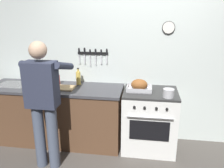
{
  "coord_description": "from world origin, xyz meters",
  "views": [
    {
      "loc": [
        0.13,
        -2.16,
        2.0
      ],
      "look_at": [
        -0.31,
        0.85,
        1.03
      ],
      "focal_mm": 37.46,
      "sensor_mm": 36.0,
      "label": 1
    }
  ],
  "objects_px": {
    "stove": "(149,120)",
    "bottle_cooking_oil": "(78,78)",
    "person_cook": "(43,99)",
    "cutting_board": "(62,88)",
    "bottle_hot_sauce": "(58,79)",
    "bottle_olive_oil": "(46,76)",
    "saucepan": "(169,93)",
    "roasting_pan": "(139,86)"
  },
  "relations": [
    {
      "from": "stove",
      "to": "saucepan",
      "type": "relative_size",
      "value": 6.17
    },
    {
      "from": "roasting_pan",
      "to": "bottle_cooking_oil",
      "type": "distance_m",
      "value": 0.94
    },
    {
      "from": "person_cook",
      "to": "bottle_olive_oil",
      "type": "distance_m",
      "value": 0.85
    },
    {
      "from": "stove",
      "to": "roasting_pan",
      "type": "relative_size",
      "value": 2.56
    },
    {
      "from": "person_cook",
      "to": "roasting_pan",
      "type": "height_order",
      "value": "person_cook"
    },
    {
      "from": "saucepan",
      "to": "bottle_hot_sauce",
      "type": "distance_m",
      "value": 1.66
    },
    {
      "from": "cutting_board",
      "to": "bottle_hot_sauce",
      "type": "distance_m",
      "value": 0.23
    },
    {
      "from": "saucepan",
      "to": "roasting_pan",
      "type": "bearing_deg",
      "value": 152.92
    },
    {
      "from": "roasting_pan",
      "to": "bottle_cooking_oil",
      "type": "bearing_deg",
      "value": 170.55
    },
    {
      "from": "person_cook",
      "to": "bottle_olive_oil",
      "type": "relative_size",
      "value": 6.29
    },
    {
      "from": "cutting_board",
      "to": "bottle_hot_sauce",
      "type": "relative_size",
      "value": 1.85
    },
    {
      "from": "person_cook",
      "to": "bottle_cooking_oil",
      "type": "bearing_deg",
      "value": -25.33
    },
    {
      "from": "saucepan",
      "to": "bottle_hot_sauce",
      "type": "bearing_deg",
      "value": 168.92
    },
    {
      "from": "saucepan",
      "to": "bottle_olive_oil",
      "type": "relative_size",
      "value": 0.55
    },
    {
      "from": "cutting_board",
      "to": "bottle_hot_sauce",
      "type": "xyz_separation_m",
      "value": [
        -0.12,
        0.18,
        0.07
      ]
    },
    {
      "from": "saucepan",
      "to": "bottle_cooking_oil",
      "type": "bearing_deg",
      "value": 164.99
    },
    {
      "from": "roasting_pan",
      "to": "bottle_olive_oil",
      "type": "height_order",
      "value": "bottle_olive_oil"
    },
    {
      "from": "bottle_hot_sauce",
      "to": "bottle_olive_oil",
      "type": "xyz_separation_m",
      "value": [
        -0.23,
        0.06,
        0.03
      ]
    },
    {
      "from": "roasting_pan",
      "to": "saucepan",
      "type": "bearing_deg",
      "value": -27.08
    },
    {
      "from": "stove",
      "to": "person_cook",
      "type": "bearing_deg",
      "value": -155.13
    },
    {
      "from": "person_cook",
      "to": "bottle_cooking_oil",
      "type": "height_order",
      "value": "person_cook"
    },
    {
      "from": "cutting_board",
      "to": "bottle_olive_oil",
      "type": "xyz_separation_m",
      "value": [
        -0.35,
        0.24,
        0.1
      ]
    },
    {
      "from": "roasting_pan",
      "to": "bottle_olive_oil",
      "type": "xyz_separation_m",
      "value": [
        -1.46,
        0.18,
        0.03
      ]
    },
    {
      "from": "roasting_pan",
      "to": "bottle_cooking_oil",
      "type": "xyz_separation_m",
      "value": [
        -0.93,
        0.15,
        0.03
      ]
    },
    {
      "from": "person_cook",
      "to": "cutting_board",
      "type": "height_order",
      "value": "person_cook"
    },
    {
      "from": "roasting_pan",
      "to": "stove",
      "type": "bearing_deg",
      "value": -0.98
    },
    {
      "from": "saucepan",
      "to": "bottle_olive_oil",
      "type": "height_order",
      "value": "bottle_olive_oil"
    },
    {
      "from": "stove",
      "to": "bottle_cooking_oil",
      "type": "xyz_separation_m",
      "value": [
        -1.09,
        0.16,
        0.56
      ]
    },
    {
      "from": "saucepan",
      "to": "bottle_olive_oil",
      "type": "bearing_deg",
      "value": 168.42
    },
    {
      "from": "saucepan",
      "to": "cutting_board",
      "type": "height_order",
      "value": "saucepan"
    },
    {
      "from": "bottle_hot_sauce",
      "to": "stove",
      "type": "bearing_deg",
      "value": -4.99
    },
    {
      "from": "bottle_cooking_oil",
      "to": "roasting_pan",
      "type": "bearing_deg",
      "value": -9.45
    },
    {
      "from": "bottle_hot_sauce",
      "to": "bottle_olive_oil",
      "type": "height_order",
      "value": "bottle_olive_oil"
    },
    {
      "from": "stove",
      "to": "bottle_olive_oil",
      "type": "height_order",
      "value": "bottle_olive_oil"
    },
    {
      "from": "bottle_olive_oil",
      "to": "cutting_board",
      "type": "bearing_deg",
      "value": -34.7
    },
    {
      "from": "cutting_board",
      "to": "roasting_pan",
      "type": "bearing_deg",
      "value": 3.09
    },
    {
      "from": "roasting_pan",
      "to": "bottle_hot_sauce",
      "type": "height_order",
      "value": "bottle_hot_sauce"
    },
    {
      "from": "roasting_pan",
      "to": "cutting_board",
      "type": "xyz_separation_m",
      "value": [
        -1.12,
        -0.06,
        -0.07
      ]
    },
    {
      "from": "person_cook",
      "to": "bottle_cooking_oil",
      "type": "xyz_separation_m",
      "value": [
        0.22,
        0.77,
        0.06
      ]
    },
    {
      "from": "roasting_pan",
      "to": "person_cook",
      "type": "bearing_deg",
      "value": -151.99
    },
    {
      "from": "stove",
      "to": "bottle_hot_sauce",
      "type": "bearing_deg",
      "value": 175.01
    },
    {
      "from": "stove",
      "to": "saucepan",
      "type": "height_order",
      "value": "saucepan"
    }
  ]
}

